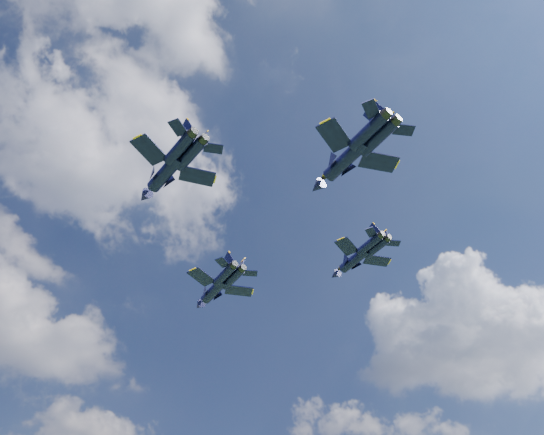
{
  "coord_description": "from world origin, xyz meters",
  "views": [
    {
      "loc": [
        -26.1,
        -55.23,
        3.07
      ],
      "look_at": [
        2.12,
        -0.1,
        61.2
      ],
      "focal_mm": 35.0,
      "sensor_mm": 36.0,
      "label": 1
    }
  ],
  "objects": [
    {
      "name": "jet_lead",
      "position": [
        1.14,
        21.95,
        60.47
      ],
      "size": [
        13.37,
        17.28,
        4.11
      ],
      "rotation": [
        0.0,
        0.0,
        0.11
      ],
      "color": "black"
    },
    {
      "name": "jet_left",
      "position": [
        -16.22,
        -0.42,
        61.92
      ],
      "size": [
        13.75,
        18.21,
        4.29
      ],
      "rotation": [
        0.0,
        0.0,
        0.2
      ],
      "color": "black"
    },
    {
      "name": "jet_right",
      "position": [
        20.62,
        4.29,
        62.21
      ],
      "size": [
        12.03,
        15.61,
        3.71
      ],
      "rotation": [
        0.0,
        0.0,
        0.12
      ],
      "color": "black"
    },
    {
      "name": "jet_slot",
      "position": [
        5.31,
        -16.02,
        60.13
      ],
      "size": [
        14.03,
        18.28,
        4.33
      ],
      "rotation": [
        0.0,
        0.0,
        0.14
      ],
      "color": "black"
    }
  ]
}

